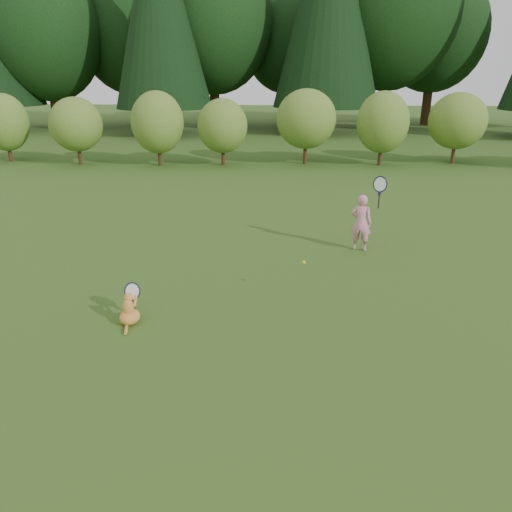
# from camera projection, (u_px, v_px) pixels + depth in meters

# --- Properties ---
(ground) EXTENTS (100.00, 100.00, 0.00)m
(ground) POSITION_uv_depth(u_px,v_px,m) (239.00, 319.00, 7.34)
(ground) COLOR #294D15
(ground) RESTS_ON ground
(shrub_row) EXTENTS (28.00, 3.00, 2.80)m
(shrub_row) POSITION_uv_depth(u_px,v_px,m) (271.00, 128.00, 19.02)
(shrub_row) COLOR #416F22
(shrub_row) RESTS_ON ground
(child) EXTENTS (0.67, 0.40, 1.73)m
(child) POSITION_uv_depth(u_px,v_px,m) (362.00, 221.00, 9.98)
(child) COLOR pink
(child) RESTS_ON ground
(cat) EXTENTS (0.40, 0.69, 0.66)m
(cat) POSITION_uv_depth(u_px,v_px,m) (129.00, 307.00, 7.15)
(cat) COLOR #C46325
(cat) RESTS_ON ground
(tennis_ball) EXTENTS (0.06, 0.06, 0.06)m
(tennis_ball) POSITION_uv_depth(u_px,v_px,m) (304.00, 262.00, 7.86)
(tennis_ball) COLOR #B8E51A
(tennis_ball) RESTS_ON ground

